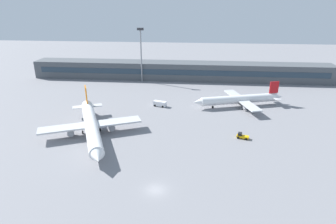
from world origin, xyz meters
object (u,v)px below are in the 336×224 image
Objects in this scene: baggage_tug_yellow at (242,136)px; floodlight_tower_west at (141,51)px; airplane_mid at (239,99)px; service_van_white at (160,104)px; airplane_near at (91,126)px.

floodlight_tower_west is at bearing 123.97° from baggage_tug_yellow.
baggage_tug_yellow is (-2.75, -28.97, -2.05)m from airplane_mid.
airplane_mid is 9.47× the size of baggage_tug_yellow.
baggage_tug_yellow is at bearing -95.42° from airplane_mid.
service_van_white reaches higher than baggage_tug_yellow.
airplane_near reaches higher than service_van_white.
airplane_near is at bearing -121.89° from service_van_white.
baggage_tug_yellow is at bearing 3.16° from airplane_near.
service_van_white is at bearing -69.28° from floodlight_tower_west.
baggage_tug_yellow is 38.37m from service_van_white.
airplane_near is at bearing -147.13° from airplane_mid.
airplane_near reaches higher than baggage_tug_yellow.
service_van_white is 41.85m from floodlight_tower_west.
airplane_mid is 29.17m from baggage_tug_yellow.
airplane_mid reaches higher than baggage_tug_yellow.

